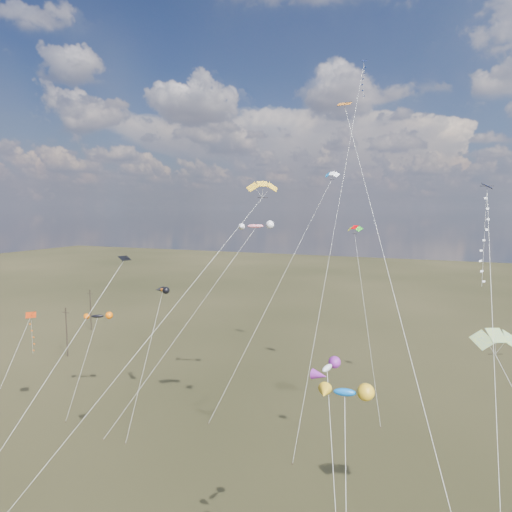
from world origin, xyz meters
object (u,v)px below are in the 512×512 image
at_px(novelty_black_orange, 97,316).
at_px(parafoil_yellow, 261,185).
at_px(utility_pole_far, 91,310).
at_px(utility_pole_near, 67,332).

bearing_deg(novelty_black_orange, parafoil_yellow, -11.01).
distance_m(utility_pole_far, novelty_black_orange, 35.91).
height_order(utility_pole_far, parafoil_yellow, parafoil_yellow).
distance_m(utility_pole_near, parafoil_yellow, 48.30).
distance_m(utility_pole_near, novelty_black_orange, 21.16).
distance_m(utility_pole_far, parafoil_yellow, 60.64).
xyz_separation_m(parafoil_yellow, novelty_black_orange, (-23.44, 4.56, -15.18)).
relative_size(utility_pole_near, novelty_black_orange, 0.72).
distance_m(utility_pole_near, utility_pole_far, 16.12).
relative_size(utility_pole_far, novelty_black_orange, 0.72).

